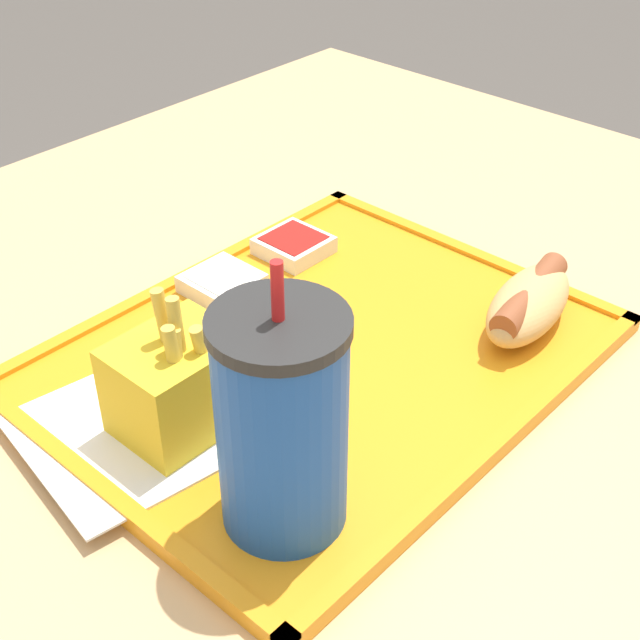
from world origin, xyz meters
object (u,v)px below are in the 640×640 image
object	(u,v)px
soda_cup	(282,423)
sauce_cup_ketchup	(294,245)
hot_dog_far	(529,303)
fries_carton	(178,384)
sauce_cup_mayo	(222,282)

from	to	relation	value
soda_cup	sauce_cup_ketchup	size ratio (longest dim) A/B	3.24
hot_dog_far	soda_cup	bearing A→B (deg)	-0.83
hot_dog_far	fries_carton	xyz separation A→B (m)	(0.26, -0.11, 0.01)
soda_cup	hot_dog_far	world-z (taller)	soda_cup
hot_dog_far	fries_carton	bearing A→B (deg)	-23.22
soda_cup	sauce_cup_mayo	size ratio (longest dim) A/B	3.24
fries_carton	sauce_cup_ketchup	distance (m)	0.24
fries_carton	sauce_cup_mayo	distance (m)	0.17
hot_dog_far	sauce_cup_mayo	size ratio (longest dim) A/B	2.21
fries_carton	soda_cup	bearing A→B (deg)	84.66
hot_dog_far	fries_carton	world-z (taller)	fries_carton
hot_dog_far	sauce_cup_mayo	distance (m)	0.25
soda_cup	hot_dog_far	bearing A→B (deg)	179.17
soda_cup	hot_dog_far	distance (m)	0.28
soda_cup	sauce_cup_ketchup	xyz separation A→B (m)	(-0.23, -0.21, -0.07)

